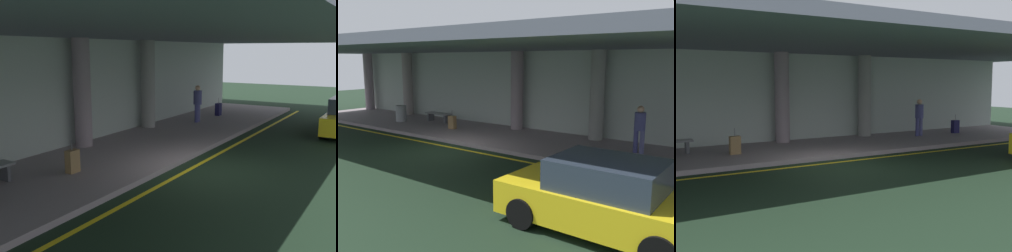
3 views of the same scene
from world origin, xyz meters
TOP-DOWN VIEW (x-y plane):
  - ground_plane at (0.00, 0.00)m, footprint 60.00×60.00m
  - sidewalk at (0.00, 3.10)m, footprint 26.00×4.20m
  - lane_stripe_yellow at (0.00, 0.54)m, footprint 26.00×0.14m
  - support_column_far_left at (-12.00, 4.75)m, footprint 0.58×0.58m
  - support_column_left_mid at (-8.00, 4.75)m, footprint 0.58×0.58m
  - support_column_center at (0.00, 4.75)m, footprint 0.58×0.58m
  - support_column_right_mid at (4.00, 4.75)m, footprint 0.58×0.58m
  - ceiling_overhang at (0.00, 2.60)m, footprint 28.00×13.20m
  - terminal_back_wall at (0.00, 5.35)m, footprint 26.00×0.30m
  - car_yellow_taxi at (7.50, -2.84)m, footprint 4.10×1.92m
  - traveler_with_luggage at (6.17, 3.49)m, footprint 0.38×0.38m
  - suitcase_upright_primary at (-2.47, 2.90)m, footprint 0.36×0.22m
  - bench_metal at (-4.48, 3.89)m, footprint 1.60×0.50m
  - trash_bin_steel at (-6.23, 2.83)m, footprint 0.56×0.56m

SIDE VIEW (x-z plane):
  - ground_plane at x=0.00m, z-range 0.00..0.00m
  - lane_stripe_yellow at x=0.00m, z-range 0.00..0.01m
  - sidewalk at x=0.00m, z-range 0.00..0.15m
  - suitcase_upright_primary at x=-2.47m, z-range 0.01..0.91m
  - bench_metal at x=-4.48m, z-range 0.26..0.74m
  - trash_bin_steel at x=-6.23m, z-range 0.15..1.00m
  - car_yellow_taxi at x=7.50m, z-range -0.04..1.46m
  - traveler_with_luggage at x=6.17m, z-range 0.27..1.95m
  - terminal_back_wall at x=0.00m, z-range 0.00..3.80m
  - support_column_far_left at x=-12.00m, z-range 0.15..3.80m
  - support_column_left_mid at x=-8.00m, z-range 0.15..3.80m
  - support_column_center at x=0.00m, z-range 0.15..3.80m
  - support_column_right_mid at x=4.00m, z-range 0.15..3.80m
  - ceiling_overhang at x=0.00m, z-range 3.80..4.10m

